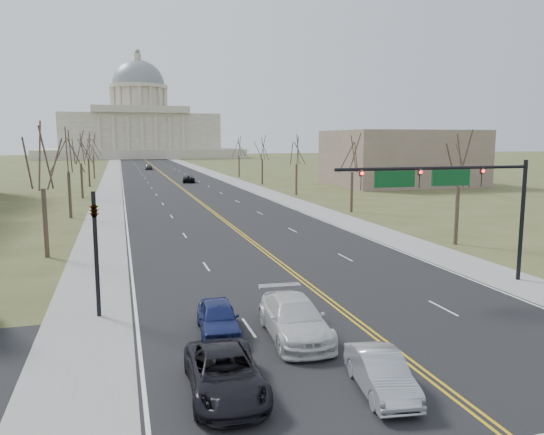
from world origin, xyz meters
TOP-DOWN VIEW (x-y plane):
  - ground at (0.00, 0.00)m, footprint 600.00×600.00m
  - road at (0.00, 110.00)m, footprint 20.00×380.00m
  - cross_road at (0.00, 6.00)m, footprint 120.00×14.00m
  - sidewalk_left at (-12.00, 110.00)m, footprint 4.00×380.00m
  - sidewalk_right at (12.00, 110.00)m, footprint 4.00×380.00m
  - center_line at (0.00, 110.00)m, footprint 0.42×380.00m
  - edge_line_left at (-9.80, 110.00)m, footprint 0.15×380.00m
  - edge_line_right at (9.80, 110.00)m, footprint 0.15×380.00m
  - capitol at (0.00, 249.91)m, footprint 90.00×60.00m
  - signal_mast at (7.45, 13.50)m, footprint 12.12×0.44m
  - signal_left at (-11.50, 13.50)m, footprint 0.32×0.36m
  - tree_r_0 at (15.50, 24.00)m, footprint 3.74×3.74m
  - tree_l_0 at (-15.50, 28.00)m, footprint 3.96×3.96m
  - tree_r_1 at (15.50, 44.00)m, footprint 3.74×3.74m
  - tree_l_1 at (-15.50, 48.00)m, footprint 3.96×3.96m
  - tree_r_2 at (15.50, 64.00)m, footprint 3.74×3.74m
  - tree_l_2 at (-15.50, 68.00)m, footprint 3.96×3.96m
  - tree_r_3 at (15.50, 84.00)m, footprint 3.74×3.74m
  - tree_l_3 at (-15.50, 88.00)m, footprint 3.96×3.96m
  - tree_r_4 at (15.50, 104.00)m, footprint 3.74×3.74m
  - tree_l_4 at (-15.50, 108.00)m, footprint 3.96×3.96m
  - bldg_right_mass at (40.00, 76.00)m, footprint 25.00×20.00m
  - car_sb_inner_lead at (-2.21, 2.83)m, footprint 1.97×4.25m
  - car_sb_outer_lead at (-7.21, 4.14)m, footprint 2.57×5.23m
  - car_sb_inner_second at (-3.40, 8.33)m, footprint 2.67×5.88m
  - car_sb_outer_second at (-6.45, 9.64)m, footprint 2.03×4.34m
  - car_far_nb at (2.71, 92.12)m, footprint 2.81×5.19m
  - car_far_sb at (-2.35, 139.24)m, footprint 1.88×4.65m

SIDE VIEW (x-z plane):
  - ground at x=0.00m, z-range 0.00..0.00m
  - road at x=0.00m, z-range 0.00..0.01m
  - cross_road at x=0.00m, z-range 0.00..0.01m
  - sidewalk_left at x=-12.00m, z-range 0.00..0.03m
  - sidewalk_right at x=12.00m, z-range 0.00..0.03m
  - center_line at x=0.00m, z-range 0.01..0.02m
  - edge_line_left at x=-9.80m, z-range 0.01..0.02m
  - edge_line_right at x=9.80m, z-range 0.01..0.02m
  - car_sb_inner_lead at x=-2.21m, z-range 0.01..1.36m
  - car_far_nb at x=2.71m, z-range 0.01..1.40m
  - car_sb_outer_lead at x=-7.21m, z-range 0.01..1.44m
  - car_sb_outer_second at x=-6.45m, z-range 0.01..1.45m
  - car_far_sb at x=-2.35m, z-range 0.01..1.59m
  - car_sb_inner_second at x=-3.40m, z-range 0.01..1.68m
  - signal_left at x=-11.50m, z-range 0.71..6.71m
  - bldg_right_mass at x=40.00m, z-range 0.00..10.00m
  - signal_mast at x=7.45m, z-range 2.16..9.36m
  - tree_r_0 at x=15.50m, z-range 2.30..10.80m
  - tree_r_1 at x=15.50m, z-range 2.30..10.80m
  - tree_r_2 at x=15.50m, z-range 2.30..10.80m
  - tree_r_3 at x=15.50m, z-range 2.30..10.80m
  - tree_r_4 at x=15.50m, z-range 2.30..10.80m
  - tree_l_0 at x=-15.50m, z-range 2.44..11.44m
  - tree_l_1 at x=-15.50m, z-range 2.44..11.44m
  - tree_l_2 at x=-15.50m, z-range 2.44..11.44m
  - tree_l_3 at x=-15.50m, z-range 2.44..11.44m
  - tree_l_4 at x=-15.50m, z-range 2.44..11.44m
  - capitol at x=0.00m, z-range -10.80..39.20m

